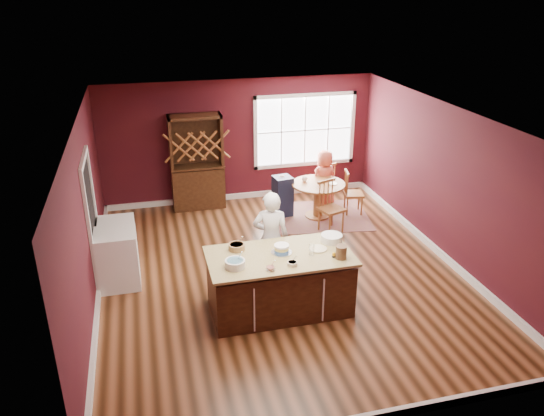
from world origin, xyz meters
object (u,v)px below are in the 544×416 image
(dining_table, at_px, (318,193))
(chair_north, at_px, (324,182))
(baker, at_px, (271,238))
(washer, at_px, (118,259))
(seated_woman, at_px, (324,179))
(chair_south, at_px, (332,207))
(hutch, at_px, (197,162))
(layer_cake, at_px, (282,249))
(dryer, at_px, (118,244))
(high_chair, at_px, (283,195))
(toddler, at_px, (279,178))
(chair_east, at_px, (354,192))
(kitchen_island, at_px, (280,283))

(dining_table, xyz_separation_m, chair_north, (0.41, 0.77, -0.07))
(baker, relative_size, chair_north, 1.71)
(baker, relative_size, washer, 1.70)
(dining_table, relative_size, seated_woman, 0.87)
(chair_south, height_order, seated_woman, seated_woman)
(washer, bearing_deg, hutch, 60.55)
(dining_table, bearing_deg, layer_cake, -118.03)
(dining_table, relative_size, hutch, 0.54)
(washer, bearing_deg, dryer, 90.00)
(high_chair, bearing_deg, dining_table, -28.94)
(high_chair, distance_m, washer, 3.90)
(layer_cake, height_order, toddler, layer_cake)
(chair_south, bearing_deg, hutch, 121.96)
(seated_woman, xyz_separation_m, dryer, (-4.32, -1.65, -0.20))
(chair_east, height_order, seated_woman, seated_woman)
(kitchen_island, distance_m, dryer, 3.06)
(chair_north, xyz_separation_m, seated_woman, (-0.10, -0.27, 0.17))
(washer, bearing_deg, toddler, 33.24)
(kitchen_island, xyz_separation_m, high_chair, (0.96, 3.36, 0.01))
(chair_south, distance_m, chair_north, 1.57)
(toddler, bearing_deg, chair_south, -54.72)
(chair_east, xyz_separation_m, seated_woman, (-0.49, 0.51, 0.16))
(layer_cake, bearing_deg, baker, 88.30)
(chair_north, xyz_separation_m, washer, (-4.43, -2.56, 0.00))
(hutch, height_order, washer, hutch)
(chair_east, distance_m, washer, 5.14)
(dining_table, distance_m, chair_south, 0.74)
(baker, height_order, chair_east, baker)
(chair_north, distance_m, high_chair, 1.22)
(high_chair, bearing_deg, baker, -117.52)
(chair_south, xyz_separation_m, washer, (-4.04, -1.05, -0.05))
(toddler, relative_size, hutch, 0.13)
(baker, bearing_deg, layer_cake, 103.19)
(dining_table, distance_m, hutch, 2.67)
(chair_north, height_order, dryer, chair_north)
(dryer, bearing_deg, hutch, 54.18)
(chair_east, relative_size, dryer, 1.10)
(baker, height_order, toddler, baker)
(layer_cake, distance_m, washer, 2.75)
(hutch, bearing_deg, washer, -119.45)
(chair_south, relative_size, dryer, 1.21)
(kitchen_island, xyz_separation_m, chair_south, (1.68, 2.35, 0.09))
(seated_woman, relative_size, high_chair, 1.42)
(chair_east, distance_m, high_chair, 1.52)
(layer_cake, xyz_separation_m, dryer, (-2.40, 1.88, -0.55))
(chair_east, bearing_deg, hutch, 81.23)
(chair_north, relative_size, toddler, 3.60)
(toddler, bearing_deg, chair_north, 20.06)
(dining_table, height_order, dryer, dryer)
(high_chair, bearing_deg, hutch, 143.58)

